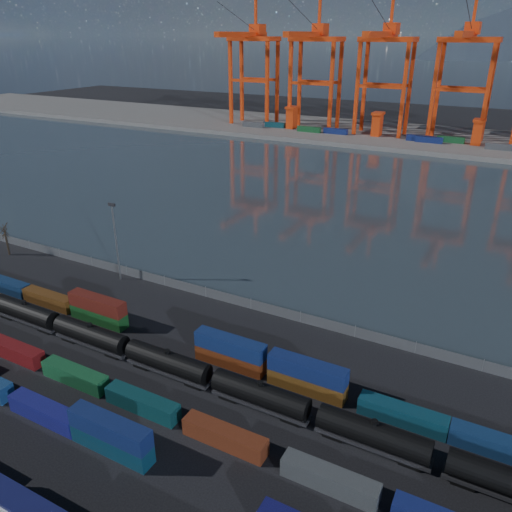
% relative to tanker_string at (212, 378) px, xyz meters
% --- Properties ---
extents(ground, '(700.00, 700.00, 0.00)m').
position_rel_tanker_string_xyz_m(ground, '(-6.37, -4.87, -2.22)').
color(ground, black).
rests_on(ground, ground).
extents(harbor_water, '(700.00, 700.00, 0.00)m').
position_rel_tanker_string_xyz_m(harbor_water, '(-6.37, 100.13, -2.21)').
color(harbor_water, '#29353C').
rests_on(harbor_water, ground).
extents(far_quay, '(700.00, 70.00, 2.00)m').
position_rel_tanker_string_xyz_m(far_quay, '(-6.37, 205.13, -1.22)').
color(far_quay, '#514F4C').
rests_on(far_quay, ground).
extents(container_row_mid, '(140.54, 2.29, 4.88)m').
position_rel_tanker_string_xyz_m(container_row_mid, '(-6.16, -7.88, -0.62)').
color(container_row_mid, '#47494D').
rests_on(container_row_mid, ground).
extents(container_row_north, '(141.24, 2.35, 5.01)m').
position_rel_tanker_string_xyz_m(container_row_north, '(-1.42, 6.39, -0.39)').
color(container_row_north, navy).
rests_on(container_row_north, ground).
extents(tanker_string, '(122.90, 3.09, 4.43)m').
position_rel_tanker_string_xyz_m(tanker_string, '(0.00, 0.00, 0.00)').
color(tanker_string, black).
rests_on(tanker_string, ground).
extents(waterfront_fence, '(160.12, 0.12, 2.20)m').
position_rel_tanker_string_xyz_m(waterfront_fence, '(-6.37, 23.13, -1.22)').
color(waterfront_fence, '#595B5E').
rests_on(waterfront_fence, ground).
extents(bare_tree, '(2.00, 2.09, 7.86)m').
position_rel_tanker_string_xyz_m(bare_tree, '(-67.92, 18.59, 1.68)').
color(bare_tree, black).
rests_on(bare_tree, ground).
extents(yard_light_mast, '(1.60, 0.40, 16.60)m').
position_rel_tanker_string_xyz_m(yard_light_mast, '(-36.37, 21.13, 7.08)').
color(yard_light_mast, slate).
rests_on(yard_light_mast, ground).
extents(gantry_cranes, '(199.94, 47.89, 64.85)m').
position_rel_tanker_string_xyz_m(gantry_cranes, '(-13.87, 198.41, 37.53)').
color(gantry_cranes, '#E93B10').
rests_on(gantry_cranes, ground).
extents(quay_containers, '(172.58, 10.99, 2.60)m').
position_rel_tanker_string_xyz_m(quay_containers, '(-17.37, 190.59, 1.08)').
color(quay_containers, navy).
rests_on(quay_containers, far_quay).
extents(straddle_carriers, '(140.00, 7.00, 11.10)m').
position_rel_tanker_string_xyz_m(straddle_carriers, '(-8.87, 195.13, 5.60)').
color(straddle_carriers, '#E93B10').
rests_on(straddle_carriers, far_quay).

